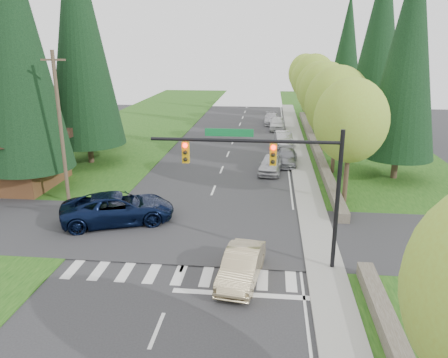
% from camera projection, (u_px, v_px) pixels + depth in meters
% --- Properties ---
extents(ground, '(120.00, 120.00, 0.00)m').
position_uv_depth(ground, '(163.00, 315.00, 17.48)').
color(ground, '#28282B').
rests_on(ground, ground).
extents(grass_east, '(14.00, 110.00, 0.06)m').
position_uv_depth(grass_east, '(380.00, 178.00, 35.13)').
color(grass_east, '#164211').
rests_on(grass_east, ground).
extents(grass_west, '(14.00, 110.00, 0.06)m').
position_uv_depth(grass_west, '(71.00, 168.00, 37.77)').
color(grass_west, '#164211').
rests_on(grass_west, ground).
extents(cross_street, '(120.00, 8.00, 0.10)m').
position_uv_depth(cross_street, '(196.00, 232.00, 25.07)').
color(cross_street, '#28282B').
rests_on(cross_street, ground).
extents(sidewalk_east, '(1.80, 80.00, 0.13)m').
position_uv_depth(sidewalk_east, '(302.00, 168.00, 37.63)').
color(sidewalk_east, gray).
rests_on(sidewalk_east, ground).
extents(curb_east, '(0.20, 80.00, 0.13)m').
position_uv_depth(curb_east, '(292.00, 168.00, 37.72)').
color(curb_east, gray).
rests_on(curb_east, ground).
extents(stone_wall_north, '(0.70, 40.00, 0.70)m').
position_uv_depth(stone_wall_north, '(314.00, 145.00, 44.97)').
color(stone_wall_north, '#4C4438').
rests_on(stone_wall_north, ground).
extents(traffic_signal, '(8.70, 0.37, 6.80)m').
position_uv_depth(traffic_signal, '(276.00, 168.00, 19.81)').
color(traffic_signal, black).
rests_on(traffic_signal, ground).
extents(brown_building, '(8.40, 8.40, 5.40)m').
position_uv_depth(brown_building, '(12.00, 145.00, 32.30)').
color(brown_building, '#4C2D19').
rests_on(brown_building, ground).
extents(utility_pole, '(1.60, 0.24, 10.00)m').
position_uv_depth(utility_pole, '(61.00, 128.00, 28.29)').
color(utility_pole, '#473828').
rests_on(utility_pole, ground).
extents(decid_tree_0, '(4.80, 4.80, 8.37)m').
position_uv_depth(decid_tree_0, '(351.00, 121.00, 28.15)').
color(decid_tree_0, '#38281C').
rests_on(decid_tree_0, ground).
extents(decid_tree_1, '(5.20, 5.20, 8.80)m').
position_uv_depth(decid_tree_1, '(337.00, 103.00, 34.73)').
color(decid_tree_1, '#38281C').
rests_on(decid_tree_1, ground).
extents(decid_tree_2, '(5.00, 5.00, 8.82)m').
position_uv_depth(decid_tree_2, '(325.00, 92.00, 41.35)').
color(decid_tree_2, '#38281C').
rests_on(decid_tree_2, ground).
extents(decid_tree_3, '(5.00, 5.00, 8.55)m').
position_uv_depth(decid_tree_3, '(319.00, 88.00, 48.06)').
color(decid_tree_3, '#38281C').
rests_on(decid_tree_3, ground).
extents(decid_tree_4, '(5.40, 5.40, 9.18)m').
position_uv_depth(decid_tree_4, '(314.00, 79.00, 54.58)').
color(decid_tree_4, '#38281C').
rests_on(decid_tree_4, ground).
extents(decid_tree_5, '(4.80, 4.80, 8.30)m').
position_uv_depth(decid_tree_5, '(308.00, 79.00, 61.40)').
color(decid_tree_5, '#38281C').
rests_on(decid_tree_5, ground).
extents(decid_tree_6, '(5.20, 5.20, 8.86)m').
position_uv_depth(decid_tree_6, '(305.00, 73.00, 67.93)').
color(decid_tree_6, '#38281C').
rests_on(decid_tree_6, ground).
extents(conifer_w_a, '(6.12, 6.12, 19.80)m').
position_uv_depth(conifer_w_a, '(15.00, 37.00, 28.86)').
color(conifer_w_a, '#38281C').
rests_on(conifer_w_a, ground).
extents(conifer_w_b, '(5.44, 5.44, 17.80)m').
position_uv_depth(conifer_w_b, '(9.00, 51.00, 33.26)').
color(conifer_w_b, '#38281C').
rests_on(conifer_w_b, ground).
extents(conifer_w_c, '(6.46, 6.46, 20.80)m').
position_uv_depth(conifer_w_c, '(79.00, 32.00, 36.20)').
color(conifer_w_c, '#38281C').
rests_on(conifer_w_c, ground).
extents(conifer_w_e, '(5.78, 5.78, 18.80)m').
position_uv_depth(conifer_w_e, '(87.00, 44.00, 42.40)').
color(conifer_w_e, '#38281C').
rests_on(conifer_w_e, ground).
extents(conifer_e_a, '(5.44, 5.44, 17.80)m').
position_uv_depth(conifer_e_a, '(409.00, 52.00, 32.11)').
color(conifer_e_a, '#38281C').
rests_on(conifer_e_a, ground).
extents(conifer_e_b, '(6.12, 6.12, 19.80)m').
position_uv_depth(conifer_e_b, '(380.00, 39.00, 44.99)').
color(conifer_e_b, '#38281C').
rests_on(conifer_e_b, ground).
extents(conifer_e_c, '(5.10, 5.10, 16.80)m').
position_uv_depth(conifer_e_c, '(347.00, 51.00, 58.83)').
color(conifer_e_c, '#38281C').
rests_on(conifer_e_c, ground).
extents(sedan_champagne, '(2.14, 4.60, 1.46)m').
position_uv_depth(sedan_champagne, '(242.00, 266.00, 19.81)').
color(sedan_champagne, tan).
rests_on(sedan_champagne, ground).
extents(suv_navy, '(7.27, 5.18, 1.84)m').
position_uv_depth(suv_navy, '(118.00, 208.00, 26.19)').
color(suv_navy, black).
rests_on(suv_navy, ground).
extents(parked_car_a, '(2.31, 4.58, 1.50)m').
position_uv_depth(parked_car_a, '(271.00, 164.00, 36.33)').
color(parked_car_a, '#B5B5BA').
rests_on(parked_car_a, ground).
extents(parked_car_b, '(2.09, 4.60, 1.30)m').
position_uv_depth(parked_car_b, '(287.00, 157.00, 38.86)').
color(parked_car_b, gray).
rests_on(parked_car_b, ground).
extents(parked_car_c, '(2.02, 4.83, 1.55)m').
position_uv_depth(parked_car_c, '(284.00, 139.00, 45.56)').
color(parked_car_c, '#ADADB2').
rests_on(parked_car_c, ground).
extents(parked_car_d, '(1.93, 4.63, 1.57)m').
position_uv_depth(parked_car_d, '(277.00, 123.00, 54.40)').
color(parked_car_d, silver).
rests_on(parked_car_d, ground).
extents(parked_car_e, '(2.05, 4.86, 1.40)m').
position_uv_depth(parked_car_e, '(272.00, 119.00, 58.22)').
color(parked_car_e, '#B1B0B5').
rests_on(parked_car_e, ground).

